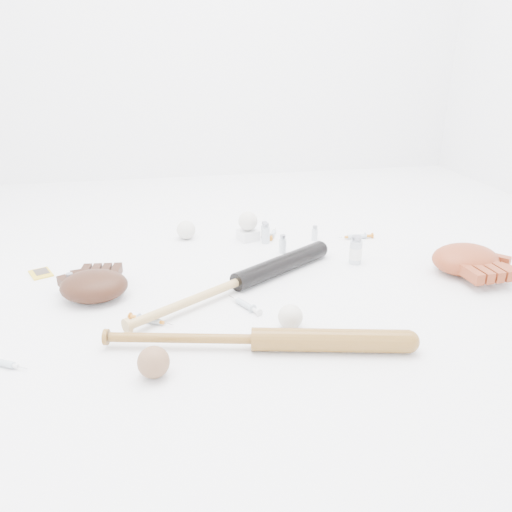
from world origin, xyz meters
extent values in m
plane|color=white|center=(0.00, 0.00, 0.00)|extent=(3.00, 3.00, 0.00)
cube|color=gold|center=(-0.70, 0.20, 0.00)|extent=(0.09, 0.11, 0.00)
cube|color=white|center=(0.04, 0.39, 0.02)|extent=(0.09, 0.09, 0.04)
sphere|color=silver|center=(0.04, 0.39, 0.08)|extent=(0.08, 0.08, 0.08)
sphere|color=silver|center=(-0.51, -0.02, 0.04)|extent=(0.07, 0.07, 0.07)
sphere|color=silver|center=(-0.20, 0.44, 0.04)|extent=(0.07, 0.07, 0.07)
sphere|color=silver|center=(0.03, -0.30, 0.03)|extent=(0.07, 0.07, 0.07)
sphere|color=brown|center=(-0.33, -0.45, 0.04)|extent=(0.07, 0.07, 0.07)
cylinder|color=silver|center=(0.14, 0.23, 0.03)|extent=(0.03, 0.03, 0.07)
cylinder|color=silver|center=(0.30, 0.33, 0.03)|extent=(0.02, 0.02, 0.06)
cylinder|color=silver|center=(0.10, 0.34, 0.04)|extent=(0.03, 0.03, 0.08)
cylinder|color=silver|center=(0.37, 0.08, 0.05)|extent=(0.04, 0.04, 0.10)
cylinder|color=silver|center=(-0.58, 0.03, 0.03)|extent=(0.03, 0.03, 0.07)
cylinder|color=silver|center=(0.11, 0.39, 0.03)|extent=(0.03, 0.03, 0.07)
camera|label=1|loc=(-0.28, -1.43, 0.70)|focal=35.00mm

